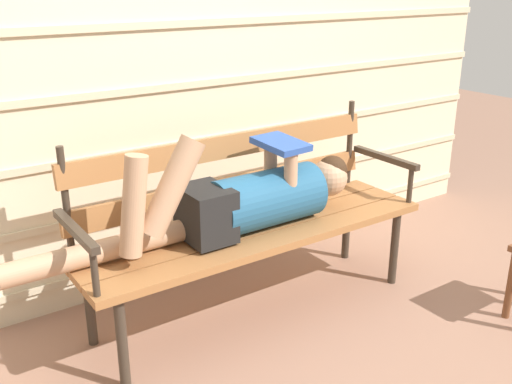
% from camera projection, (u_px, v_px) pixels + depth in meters
% --- Properties ---
extents(ground_plane, '(12.00, 12.00, 0.00)m').
position_uv_depth(ground_plane, '(277.00, 326.00, 2.84)').
color(ground_plane, '#936B56').
extents(house_siding, '(4.37, 0.08, 2.12)m').
position_uv_depth(house_siding, '(192.00, 83.00, 3.06)').
color(house_siding, beige).
rests_on(house_siding, ground).
extents(park_bench, '(1.77, 0.50, 0.93)m').
position_uv_depth(park_bench, '(248.00, 213.00, 2.86)').
color(park_bench, '#9E6638').
rests_on(park_bench, ground).
extents(reclining_person, '(1.70, 0.27, 0.53)m').
position_uv_depth(reclining_person, '(243.00, 200.00, 2.72)').
color(reclining_person, '#23567A').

